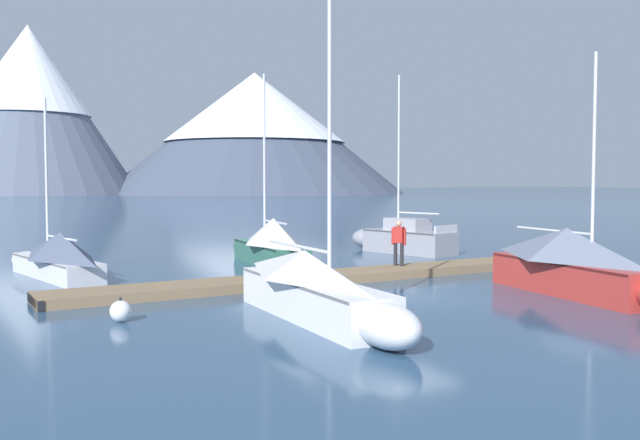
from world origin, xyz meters
The scene contains 11 objects.
ground_plane centered at (0.00, 0.00, 0.00)m, with size 700.00×700.00×0.00m, color #2D4C6B.
mountain_central_massif centered at (1.38, 191.82, 24.89)m, with size 59.26×59.26×46.70m.
mountain_shoulder_ridge centered at (64.55, 183.02, 19.71)m, with size 90.75×90.75×36.73m.
dock centered at (0.00, 4.00, 0.14)m, with size 20.43×3.46×0.30m.
sailboat_nearest_berth centered at (-9.00, 9.15, 0.78)m, with size 2.94×7.16×6.44m.
sailboat_second_berth centered at (-3.97, -1.96, 0.81)m, with size 1.59×7.69×7.95m.
sailboat_mid_dock_port centered at (-0.67, 9.45, 0.92)m, with size 1.96×7.29×7.91m.
sailboat_mid_dock_starboard centered at (4.79, -2.06, 0.93)m, with size 2.51×7.61×7.18m.
sailboat_far_berth centered at (6.92, 11.31, 0.68)m, with size 3.10×6.19×8.56m.
person_on_dock centered at (2.55, 4.56, 1.26)m, with size 0.39×0.51×1.69m.
mooring_buoy_inner_mooring centered at (-8.34, 0.05, 0.26)m, with size 0.53×0.53×0.61m.
Camera 1 is at (-11.35, -17.15, 3.41)m, focal length 38.96 mm.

